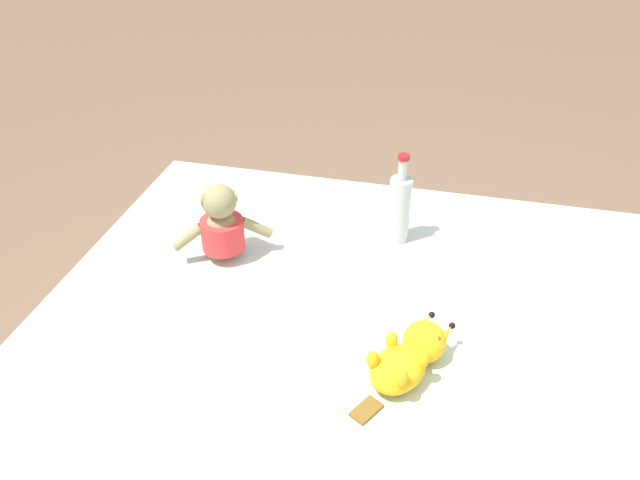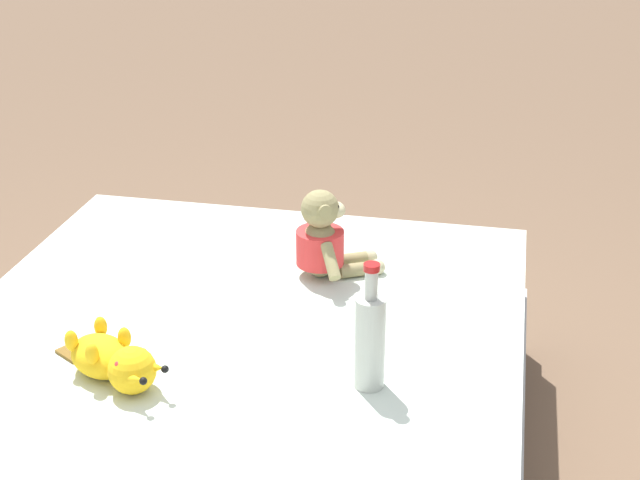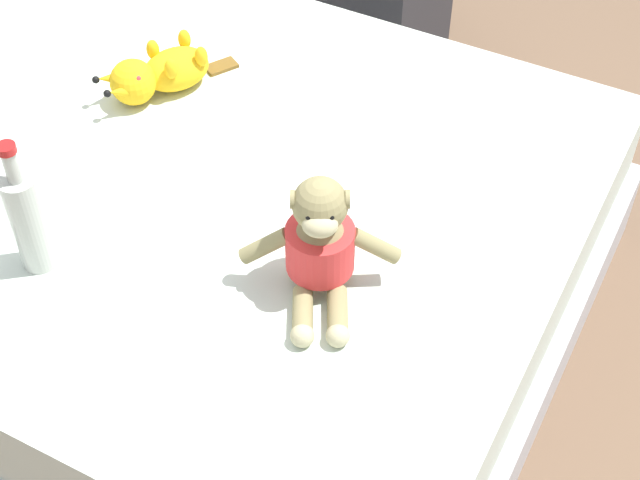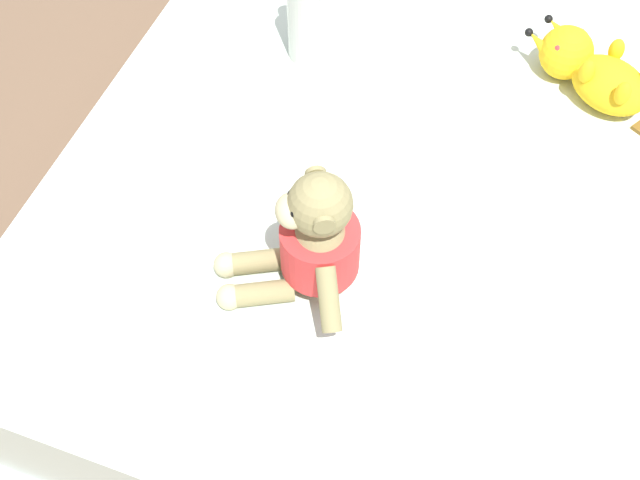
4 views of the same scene
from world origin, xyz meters
TOP-DOWN VIEW (x-y plane):
  - plush_monkey at (-0.15, -0.62)m, footprint 0.25×0.27m
  - plush_yellow_creature at (0.18, -0.05)m, footprint 0.31×0.21m
  - glass_bottle at (-0.34, -0.14)m, footprint 0.06×0.06m

SIDE VIEW (x-z plane):
  - plush_yellow_creature at x=0.18m, z-range 0.41..0.51m
  - plush_monkey at x=-0.15m, z-range 0.39..0.63m
  - glass_bottle at x=-0.34m, z-range 0.38..0.66m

